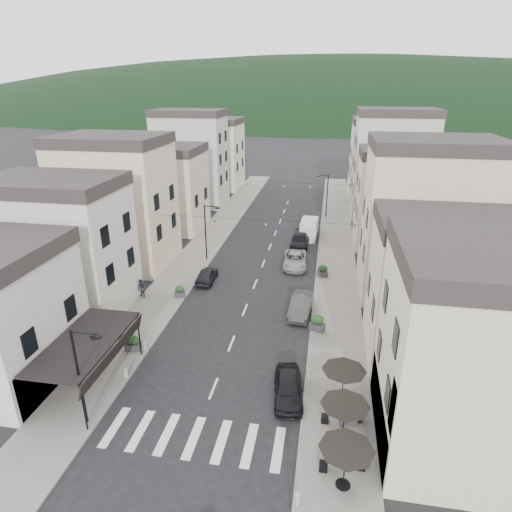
{
  "coord_description": "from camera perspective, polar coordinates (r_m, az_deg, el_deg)",
  "views": [
    {
      "loc": [
        6.19,
        -14.59,
        17.42
      ],
      "look_at": [
        0.36,
        19.39,
        3.5
      ],
      "focal_mm": 30.0,
      "sensor_mm": 36.0,
      "label": 1
    }
  ],
  "objects": [
    {
      "name": "bunting_near",
      "position": [
        38.93,
        0.13,
        4.39
      ],
      "size": [
        19.0,
        0.28,
        0.62
      ],
      "color": "black",
      "rests_on": "ground"
    },
    {
      "name": "planter_rc",
      "position": [
        41.64,
        8.87,
        -1.98
      ],
      "size": [
        1.08,
        0.63,
        1.18
      ],
      "rotation": [
        0.0,
        0.0,
        -0.05
      ],
      "color": "#303033",
      "rests_on": "sidewalk_right"
    },
    {
      "name": "bollards",
      "position": [
        27.03,
        -6.0,
        -17.12
      ],
      "size": [
        11.66,
        10.26,
        0.6
      ],
      "color": "gray",
      "rests_on": "ground"
    },
    {
      "name": "streetlamp_left_near",
      "position": [
        24.65,
        -22.16,
        -13.71
      ],
      "size": [
        1.7,
        0.56,
        6.0
      ],
      "color": "black",
      "rests_on": "ground"
    },
    {
      "name": "planter_la",
      "position": [
        31.51,
        -16.11,
        -11.06
      ],
      "size": [
        1.15,
        0.77,
        1.18
      ],
      "rotation": [
        0.0,
        0.0,
        0.19
      ],
      "color": "#29292B",
      "rests_on": "sidewalk_left"
    },
    {
      "name": "bunting_far",
      "position": [
        54.24,
        2.99,
        9.43
      ],
      "size": [
        19.0,
        0.28,
        0.62
      ],
      "color": "black",
      "rests_on": "ground"
    },
    {
      "name": "planter_rb",
      "position": [
        32.82,
        8.14,
        -8.83
      ],
      "size": [
        1.25,
        0.93,
        1.25
      ],
      "rotation": [
        0.0,
        0.0,
        -0.31
      ],
      "color": "#2C2C2E",
      "rests_on": "sidewalk_right"
    },
    {
      "name": "parked_car_e",
      "position": [
        40.6,
        -6.59,
        -2.55
      ],
      "size": [
        1.68,
        3.93,
        1.32
      ],
      "primitive_type": "imported",
      "rotation": [
        0.0,
        0.0,
        3.17
      ],
      "color": "black",
      "rests_on": "ground"
    },
    {
      "name": "planter_ra",
      "position": [
        25.35,
        12.21,
        -20.09
      ],
      "size": [
        1.01,
        0.65,
        1.06
      ],
      "rotation": [
        0.0,
        0.0,
        0.15
      ],
      "color": "#2F2E31",
      "rests_on": "sidewalk_right"
    },
    {
      "name": "pedestrian_b",
      "position": [
        38.36,
        -15.02,
        -4.22
      ],
      "size": [
        1.03,
        0.95,
        1.7
      ],
      "primitive_type": "imported",
      "rotation": [
        0.0,
        0.0,
        -0.48
      ],
      "color": "#231F29",
      "rests_on": "sidewalk_left"
    },
    {
      "name": "pedestrian_a",
      "position": [
        32.41,
        -17.53,
        -9.83
      ],
      "size": [
        0.66,
        0.58,
        1.53
      ],
      "primitive_type": "imported",
      "rotation": [
        0.0,
        0.0,
        0.49
      ],
      "color": "black",
      "rests_on": "sidewalk_left"
    },
    {
      "name": "sidewalk_right",
      "position": [
        49.73,
        10.63,
        1.16
      ],
      "size": [
        4.0,
        76.0,
        0.12
      ],
      "primitive_type": "cube",
      "color": "slate",
      "rests_on": "ground"
    },
    {
      "name": "bistro_building",
      "position": [
        23.85,
        29.14,
        -12.55
      ],
      "size": [
        10.0,
        8.0,
        10.0
      ],
      "primitive_type": "cube",
      "color": "#C1B999",
      "rests_on": "ground"
    },
    {
      "name": "sidewalk_left",
      "position": [
        51.56,
        -6.25,
        2.18
      ],
      "size": [
        4.0,
        76.0,
        0.12
      ],
      "primitive_type": "cube",
      "color": "slate",
      "rests_on": "ground"
    },
    {
      "name": "hill_backdrop",
      "position": [
        315.13,
        9.07,
        18.56
      ],
      "size": [
        640.0,
        360.0,
        70.0
      ],
      "primitive_type": "ellipsoid",
      "color": "black",
      "rests_on": "ground"
    },
    {
      "name": "parked_car_b",
      "position": [
        35.06,
        6.01,
        -6.53
      ],
      "size": [
        1.91,
        4.67,
        1.5
      ],
      "primitive_type": "imported",
      "rotation": [
        0.0,
        0.0,
        -0.07
      ],
      "color": "#303032",
      "rests_on": "ground"
    },
    {
      "name": "parked_car_a",
      "position": [
        26.56,
        4.33,
        -17.06
      ],
      "size": [
        2.19,
        4.38,
        1.43
      ],
      "primitive_type": "imported",
      "rotation": [
        0.0,
        0.0,
        0.12
      ],
      "color": "black",
      "rests_on": "ground"
    },
    {
      "name": "delivery_van",
      "position": [
        52.34,
        7.08,
        3.67
      ],
      "size": [
        2.04,
        4.83,
        2.29
      ],
      "rotation": [
        0.0,
        0.0,
        -0.03
      ],
      "color": "silver",
      "rests_on": "ground"
    },
    {
      "name": "ground",
      "position": [
        23.55,
        -9.9,
        -26.15
      ],
      "size": [
        700.0,
        700.0,
        0.0
      ],
      "primitive_type": "plane",
      "color": "black",
      "rests_on": "ground"
    },
    {
      "name": "parked_car_c",
      "position": [
        43.84,
        5.22,
        -0.53
      ],
      "size": [
        2.66,
        5.2,
        1.41
      ],
      "primitive_type": "imported",
      "rotation": [
        0.0,
        0.0,
        0.07
      ],
      "color": "gray",
      "rests_on": "ground"
    },
    {
      "name": "streetlamp_right_far",
      "position": [
        60.17,
        9.23,
        8.52
      ],
      "size": [
        1.7,
        0.56,
        6.0
      ],
      "color": "black",
      "rests_on": "ground"
    },
    {
      "name": "parked_car_d",
      "position": [
        49.29,
        5.91,
        2.04
      ],
      "size": [
        2.05,
        4.86,
        1.4
      ],
      "primitive_type": "imported",
      "rotation": [
        0.0,
        0.0,
        -0.02
      ],
      "color": "black",
      "rests_on": "ground"
    },
    {
      "name": "buildings_row_left",
      "position": [
        57.4,
        -11.79,
        10.18
      ],
      "size": [
        10.2,
        54.16,
        14.0
      ],
      "color": "beige",
      "rests_on": "ground"
    },
    {
      "name": "boutique_awning",
      "position": [
        27.73,
        -21.38,
        -10.78
      ],
      "size": [
        3.77,
        7.5,
        3.28
      ],
      "color": "black",
      "rests_on": "ground"
    },
    {
      "name": "streetlamp_left_far",
      "position": [
        44.49,
        -6.43,
        3.88
      ],
      "size": [
        1.7,
        0.56,
        6.0
      ],
      "color": "black",
      "rests_on": "ground"
    },
    {
      "name": "planter_lb",
      "position": [
        37.92,
        -10.13,
        -4.67
      ],
      "size": [
        1.05,
        0.78,
        1.05
      ],
      "rotation": [
        0.0,
        0.0,
        0.32
      ],
      "color": "#2F2F31",
      "rests_on": "sidewalk_left"
    },
    {
      "name": "buildings_row_right",
      "position": [
        53.03,
        18.75,
        8.75
      ],
      "size": [
        10.2,
        54.16,
        14.5
      ],
      "color": "#C1B999",
      "rests_on": "ground"
    },
    {
      "name": "cafe_terrace",
      "position": [
        23.05,
        11.75,
        -19.37
      ],
      "size": [
        2.5,
        8.1,
        2.53
      ],
      "color": "black",
      "rests_on": "ground"
    }
  ]
}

